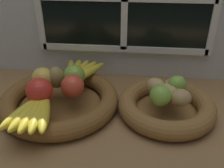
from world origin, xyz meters
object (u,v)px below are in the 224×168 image
object	(u,v)px
apple_red_right	(73,86)
lime_near	(161,95)
potato_oblong	(156,86)
apple_golden_left	(43,79)
potato_back	(173,86)
potato_large	(168,92)
pear_brown	(56,77)
banana_bunch_front	(34,111)
potato_small	(180,97)
fruit_bowl_left	(60,100)
apple_red_front	(39,91)
apple_green_back	(74,76)
lime_far	(177,84)
fruit_bowl_right	(166,106)
banana_bunch_back	(80,71)

from	to	relation	value
apple_red_right	lime_near	world-z (taller)	apple_red_right
potato_oblong	apple_golden_left	bearing A→B (deg)	-178.56
apple_golden_left	potato_back	world-z (taller)	apple_golden_left
potato_back	potato_large	world-z (taller)	potato_large
pear_brown	banana_bunch_front	distance (cm)	16.65
apple_golden_left	potato_small	world-z (taller)	apple_golden_left
fruit_bowl_left	apple_red_front	distance (cm)	10.12
pear_brown	potato_oblong	xyz separation A→B (cm)	(32.50, -0.28, -1.10)
apple_golden_left	apple_green_back	size ratio (longest dim) A/B	0.99
banana_bunch_front	potato_oblong	distance (cm)	37.43
lime_far	apple_green_back	bearing A→B (deg)	178.55
apple_red_front	potato_large	size ratio (longest dim) A/B	0.98
apple_red_right	potato_oblong	size ratio (longest dim) A/B	1.17
apple_green_back	apple_red_front	world-z (taller)	apple_red_front
apple_red_right	fruit_bowl_right	bearing A→B (deg)	3.71
potato_back	lime_near	world-z (taller)	lime_near
pear_brown	potato_large	xyz separation A→B (cm)	(36.15, -3.12, -1.42)
fruit_bowl_right	pear_brown	world-z (taller)	pear_brown
potato_small	apple_green_back	bearing A→B (deg)	166.63
banana_bunch_back	apple_red_front	bearing A→B (deg)	-112.37
fruit_bowl_left	potato_small	world-z (taller)	potato_small
banana_bunch_back	potato_oblong	bearing A→B (deg)	-20.36
apple_red_front	potato_oblong	size ratio (longest dim) A/B	1.29
potato_small	lime_near	xyz separation A→B (cm)	(-5.85, -0.68, 0.68)
potato_back	potato_large	bearing A→B (deg)	-114.44
banana_bunch_back	lime_near	xyz separation A→B (cm)	(27.72, -16.66, 1.81)
banana_bunch_front	banana_bunch_back	world-z (taller)	banana_bunch_front
potato_large	fruit_bowl_left	bearing A→B (deg)	180.00
fruit_bowl_right	potato_back	xyz separation A→B (cm)	(2.02, 4.45, 5.07)
pear_brown	apple_green_back	bearing A→B (deg)	16.20
potato_oblong	lime_near	size ratio (longest dim) A/B	0.96
lime_near	banana_bunch_front	bearing A→B (deg)	-164.78
banana_bunch_front	apple_red_front	bearing A→B (deg)	96.65
apple_green_back	potato_back	distance (cm)	32.53
pear_brown	potato_oblong	size ratio (longest dim) A/B	1.18
apple_red_right	banana_bunch_back	distance (cm)	14.84
apple_golden_left	potato_small	size ratio (longest dim) A/B	1.14
fruit_bowl_left	banana_bunch_front	size ratio (longest dim) A/B	2.00
fruit_bowl_right	potato_small	size ratio (longest dim) A/B	4.76
banana_bunch_front	lime_near	size ratio (longest dim) A/B	3.01
apple_red_front	potato_back	xyz separation A→B (cm)	(40.21, 10.79, -1.94)
apple_golden_left	apple_red_right	world-z (taller)	same
fruit_bowl_left	fruit_bowl_right	world-z (taller)	same
potato_small	potato_back	bearing A→B (deg)	98.97
lime_near	banana_bunch_back	bearing A→B (deg)	148.99
apple_red_right	banana_bunch_back	xyz separation A→B (cm)	(-1.03, 14.64, -2.20)
apple_golden_left	pear_brown	xyz separation A→B (cm)	(3.92, 1.20, -0.01)
banana_bunch_back	potato_small	xyz separation A→B (cm)	(33.57, -15.97, 1.13)
fruit_bowl_right	potato_oblong	size ratio (longest dim) A/B	4.97
lime_far	lime_near	bearing A→B (deg)	-125.84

